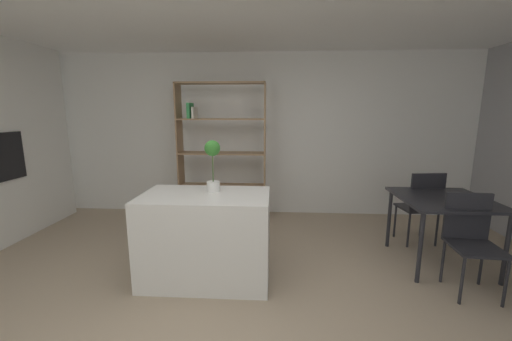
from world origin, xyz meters
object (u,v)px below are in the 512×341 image
Objects in this scene: potted_plant_on_island at (213,160)px; dining_table at (443,205)px; dining_chair_near at (471,234)px; dining_chair_far at (422,202)px; built_in_oven at (5,157)px; kitchen_island at (206,237)px; open_bookshelf at (219,155)px.

potted_plant_on_island is 0.54× the size of dining_table.
dining_chair_near is (2.53, -0.16, -0.67)m from potted_plant_on_island.
dining_table is 0.53m from dining_chair_far.
built_in_oven reaches higher than potted_plant_on_island.
kitchen_island is 1.32× the size of dining_chair_far.
dining_chair_far is (2.60, 0.99, 0.12)m from kitchen_island.
built_in_oven is 1.15× the size of potted_plant_on_island.
dining_table is 1.05× the size of dining_chair_near.
dining_table is at bearing -2.55° from built_in_oven.
dining_table is (2.78, -1.36, -0.35)m from open_bookshelf.
dining_chair_far is at bearing 20.90° from kitchen_island.
potted_plant_on_island is 0.56× the size of dining_chair_near.
dining_chair_far is at bearing 3.05° from built_in_oven.
dining_chair_near reaches higher than dining_table.
built_in_oven is 2.91m from kitchen_island.
built_in_oven is 5.41m from dining_chair_near.
dining_table is 0.53m from dining_chair_near.
potted_plant_on_island is at bearing -172.07° from dining_table.
dining_chair_far is (5.33, 0.28, -0.59)m from built_in_oven.
open_bookshelf is at bearing 98.38° from potted_plant_on_island.
open_bookshelf is (-0.19, 1.84, 0.60)m from kitchen_island.
potted_plant_on_island reaches higher than dining_table.
open_bookshelf is at bearing 95.96° from kitchen_island.
open_bookshelf is 3.12m from dining_table.
dining_table is at bearing -26.13° from open_bookshelf.
potted_plant_on_island is 2.63m from dining_chair_near.
kitchen_island is 0.79m from potted_plant_on_island.
dining_table is (5.32, -0.24, -0.47)m from built_in_oven.
potted_plant_on_island is 2.61m from dining_table.
dining_chair_far reaches higher than dining_chair_near.
potted_plant_on_island is at bearing 63.30° from kitchen_island.
dining_table is at bearing 94.35° from dining_chair_near.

